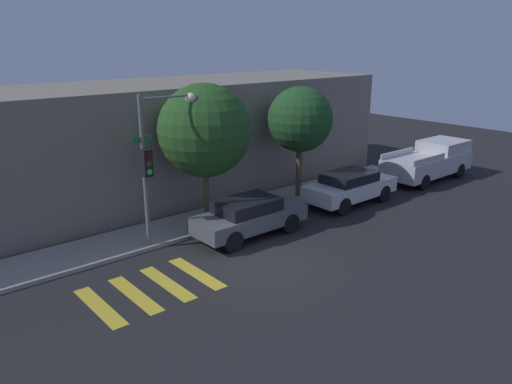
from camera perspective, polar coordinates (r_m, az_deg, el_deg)
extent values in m
plane|color=black|center=(16.02, 0.32, -8.33)|extent=(60.00, 60.00, 0.00)
cube|color=gray|center=(19.21, -8.10, -3.83)|extent=(26.00, 2.22, 0.14)
cube|color=slate|center=(22.35, -14.62, 5.32)|extent=(26.00, 6.00, 5.04)
cube|color=gold|center=(14.36, -17.44, -12.40)|extent=(0.45, 2.60, 0.00)
cube|color=gold|center=(14.71, -13.68, -11.31)|extent=(0.45, 2.60, 0.00)
cube|color=gold|center=(15.13, -10.13, -10.23)|extent=(0.45, 2.60, 0.00)
cube|color=gold|center=(15.61, -6.82, -9.17)|extent=(0.45, 2.60, 0.00)
cylinder|color=slate|center=(16.78, -12.64, 1.93)|extent=(0.12, 0.12, 5.21)
cube|color=black|center=(16.49, -12.40, 3.27)|extent=(0.30, 0.30, 0.90)
cylinder|color=#4C0C0C|center=(16.29, -12.19, 4.10)|extent=(0.18, 0.02, 0.18)
cylinder|color=#593D0A|center=(16.35, -12.13, 3.17)|extent=(0.18, 0.02, 0.18)
cylinder|color=#26E54C|center=(16.41, -12.07, 2.26)|extent=(0.18, 0.02, 0.18)
cube|color=#19662D|center=(16.51, -12.91, 5.89)|extent=(0.70, 0.02, 0.18)
cylinder|color=slate|center=(16.78, -10.26, 10.63)|extent=(1.92, 0.08, 0.08)
sphere|color=#F9E5B2|center=(17.29, -7.47, 10.60)|extent=(0.36, 0.36, 0.36)
cube|color=#4C5156|center=(18.05, -0.78, -3.03)|extent=(4.29, 1.70, 0.59)
cube|color=black|center=(17.81, -1.05, -1.53)|extent=(2.23, 1.50, 0.46)
cylinder|color=black|center=(19.50, 0.81, -2.38)|extent=(0.74, 0.22, 0.74)
cylinder|color=black|center=(18.45, 3.93, -3.58)|extent=(0.74, 0.22, 0.74)
cylinder|color=black|center=(17.97, -5.61, -4.20)|extent=(0.74, 0.22, 0.74)
cylinder|color=black|center=(16.83, -2.62, -5.66)|extent=(0.74, 0.22, 0.74)
cube|color=silver|center=(21.89, 10.71, 0.40)|extent=(4.35, 1.75, 0.65)
cube|color=black|center=(21.66, 10.60, 1.69)|extent=(2.26, 1.54, 0.41)
cylinder|color=black|center=(23.46, 11.28, 0.69)|extent=(0.74, 0.22, 0.74)
cylinder|color=black|center=(22.57, 14.38, -0.18)|extent=(0.74, 0.22, 0.74)
cylinder|color=black|center=(21.49, 6.77, -0.63)|extent=(0.74, 0.22, 0.74)
cylinder|color=black|center=(20.51, 9.96, -1.64)|extent=(0.74, 0.22, 0.74)
cube|color=#BCBCC1|center=(26.64, 18.93, 3.05)|extent=(5.31, 2.01, 0.90)
cube|color=#BCBCC1|center=(27.73, 20.65, 4.97)|extent=(2.39, 1.85, 0.58)
cube|color=#BCBCC1|center=(25.87, 15.85, 4.27)|extent=(2.65, 0.08, 0.28)
cube|color=#BCBCC1|center=(24.96, 19.20, 3.50)|extent=(2.65, 0.08, 0.28)
cylinder|color=black|center=(28.58, 19.00, 3.03)|extent=(0.74, 0.22, 0.74)
cylinder|color=black|center=(27.73, 22.22, 2.27)|extent=(0.74, 0.22, 0.74)
cylinder|color=black|center=(25.87, 15.21, 1.95)|extent=(0.74, 0.22, 0.74)
cylinder|color=black|center=(24.93, 18.65, 1.08)|extent=(0.74, 0.22, 0.74)
cylinder|color=brown|center=(19.09, -5.68, -0.33)|extent=(0.20, 0.20, 2.37)
sphere|color=#234C1E|center=(18.50, -5.90, 7.02)|extent=(3.45, 3.45, 3.45)
cylinder|color=brown|center=(22.15, 4.92, 2.36)|extent=(0.26, 0.26, 2.52)
sphere|color=#1E4721|center=(21.67, 5.07, 8.28)|extent=(2.81, 2.81, 2.81)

